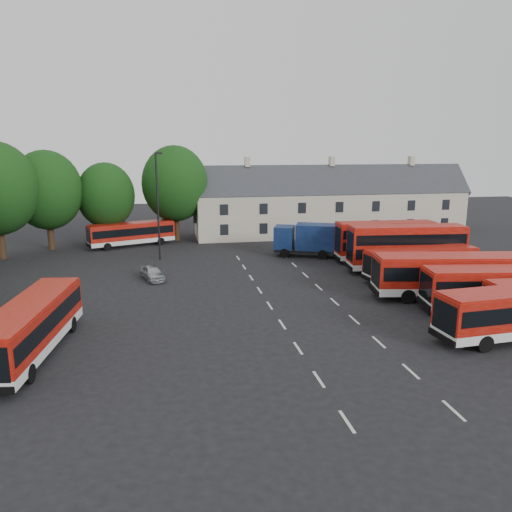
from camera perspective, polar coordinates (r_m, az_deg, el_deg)
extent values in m
plane|color=black|center=(35.00, 2.25, -6.69)|extent=(140.00, 140.00, 0.00)
cube|color=beige|center=(22.77, 10.35, -18.11)|extent=(0.15, 1.80, 0.01)
cube|color=beige|center=(26.08, 7.19, -13.80)|extent=(0.15, 1.80, 0.01)
cube|color=beige|center=(29.57, 4.83, -10.45)|extent=(0.15, 1.80, 0.01)
cube|color=beige|center=(33.16, 3.01, -7.80)|extent=(0.15, 1.80, 0.01)
cube|color=beige|center=(36.85, 1.57, -5.67)|extent=(0.15, 1.80, 0.01)
cube|color=beige|center=(40.59, 0.40, -3.93)|extent=(0.15, 1.80, 0.01)
cube|color=beige|center=(44.37, -0.57, -2.48)|extent=(0.15, 1.80, 0.01)
cube|color=beige|center=(48.19, -1.38, -1.26)|extent=(0.15, 1.80, 0.01)
cube|color=beige|center=(52.04, -2.07, -0.22)|extent=(0.15, 1.80, 0.01)
cube|color=beige|center=(24.83, 21.66, -16.09)|extent=(0.15, 1.80, 0.01)
cube|color=beige|center=(27.90, 17.27, -12.47)|extent=(0.15, 1.80, 0.01)
cube|color=beige|center=(31.18, 13.86, -9.53)|extent=(0.15, 1.80, 0.01)
cube|color=beige|center=(34.61, 11.16, -7.14)|extent=(0.15, 1.80, 0.01)
cube|color=beige|center=(38.15, 8.97, -5.18)|extent=(0.15, 1.80, 0.01)
cube|color=beige|center=(41.78, 7.17, -3.55)|extent=(0.15, 1.80, 0.01)
cube|color=beige|center=(45.46, 5.66, -2.18)|extent=(0.15, 1.80, 0.01)
cube|color=beige|center=(49.20, 4.38, -1.01)|extent=(0.15, 1.80, 0.01)
cube|color=beige|center=(52.98, 3.29, -0.01)|extent=(0.15, 1.80, 0.01)
cylinder|color=black|center=(57.50, -27.13, 1.83)|extent=(0.70, 0.70, 4.38)
cylinder|color=black|center=(60.35, -22.42, 2.55)|extent=(0.70, 0.70, 4.02)
ellipsoid|color=#13380F|center=(59.79, -22.80, 6.96)|extent=(7.59, 7.59, 8.73)
cylinder|color=black|center=(61.38, -16.54, 2.89)|extent=(0.70, 0.70, 3.50)
ellipsoid|color=#13380F|center=(60.86, -16.78, 6.66)|extent=(6.60, 6.60, 7.59)
cylinder|color=black|center=(61.96, -9.09, 3.67)|extent=(0.70, 0.70, 4.20)
ellipsoid|color=#13380F|center=(61.40, -9.25, 8.17)|extent=(7.92, 7.92, 9.11)
cube|color=beige|center=(66.35, 8.46, 4.85)|extent=(35.00, 7.00, 5.50)
cube|color=#2D3035|center=(66.04, 8.54, 7.21)|extent=(35.70, 7.13, 7.13)
cube|color=beige|center=(63.10, -1.01, 10.71)|extent=(0.60, 0.90, 1.20)
cube|color=beige|center=(65.79, 8.65, 10.65)|extent=(0.60, 0.90, 1.20)
cube|color=beige|center=(70.13, 17.33, 10.34)|extent=(0.60, 0.90, 1.20)
cylinder|color=black|center=(31.60, 24.70, -9.09)|extent=(1.03, 0.36, 1.01)
cube|color=silver|center=(39.38, 26.34, -4.62)|extent=(11.44, 4.09, 0.56)
cube|color=#9E1509|center=(39.05, 26.52, -2.83)|extent=(11.44, 4.09, 1.99)
cube|color=black|center=(39.04, 26.53, -2.76)|extent=(11.01, 4.09, 0.97)
cube|color=#9E1509|center=(38.81, 26.67, -1.34)|extent=(11.21, 3.96, 0.12)
cylinder|color=black|center=(36.89, 22.23, -5.79)|extent=(1.05, 0.43, 1.02)
cube|color=silver|center=(41.16, 21.60, -3.38)|extent=(12.35, 4.66, 0.60)
cube|color=#9E1509|center=(40.82, 21.75, -1.53)|extent=(12.35, 4.66, 2.14)
cube|color=black|center=(40.81, 21.76, -1.46)|extent=(11.89, 4.64, 1.04)
cube|color=#9E1509|center=(40.58, 21.88, 0.01)|extent=(12.10, 4.51, 0.13)
cylinder|color=black|center=(38.78, 16.97, -4.45)|extent=(1.13, 0.48, 1.10)
cylinder|color=black|center=(43.93, 25.61, -3.18)|extent=(1.13, 0.48, 1.10)
cube|color=silver|center=(45.52, 18.25, -1.83)|extent=(10.31, 3.52, 0.51)
cube|color=#9E1509|center=(45.26, 18.35, -0.42)|extent=(10.31, 3.52, 1.79)
cube|color=black|center=(45.25, 18.35, -0.36)|extent=(9.91, 3.52, 0.87)
cube|color=#9E1509|center=(45.06, 18.43, 0.75)|extent=(10.10, 3.40, 0.11)
cylinder|color=black|center=(42.97, 15.51, -2.84)|extent=(0.94, 0.37, 0.92)
cylinder|color=black|center=(48.29, 20.64, -1.51)|extent=(0.94, 0.37, 0.92)
cube|color=silver|center=(48.23, 16.69, -0.88)|extent=(10.81, 3.34, 0.53)
cube|color=#9E1509|center=(47.84, 16.83, 1.31)|extent=(10.81, 3.34, 3.24)
cube|color=black|center=(47.96, 16.78, 0.58)|extent=(10.39, 3.36, 0.92)
cube|color=#9E1509|center=(47.56, 16.96, 3.28)|extent=(10.59, 3.23, 0.12)
cylinder|color=black|center=(46.12, 13.24, -1.63)|extent=(0.99, 0.35, 0.97)
cylinder|color=black|center=(50.61, 19.79, -0.79)|extent=(0.99, 0.35, 0.97)
cube|color=black|center=(47.73, 16.88, 2.05)|extent=(10.39, 3.36, 0.92)
cube|color=silver|center=(51.93, 14.50, 0.13)|extent=(10.00, 2.75, 0.49)
cube|color=#9E1509|center=(51.59, 14.61, 2.03)|extent=(10.00, 2.75, 3.01)
cube|color=black|center=(51.70, 14.57, 1.40)|extent=(9.61, 2.78, 0.85)
cube|color=#9E1509|center=(51.34, 14.70, 3.73)|extent=(9.80, 2.65, 0.11)
cylinder|color=black|center=(49.96, 11.54, -0.50)|extent=(0.91, 0.30, 0.90)
cylinder|color=black|center=(54.14, 17.20, 0.20)|extent=(0.91, 0.30, 0.90)
cube|color=black|center=(51.49, 14.64, 2.67)|extent=(9.61, 2.78, 0.85)
cube|color=silver|center=(30.97, -24.16, -8.96)|extent=(3.79, 11.08, 0.54)
cube|color=#9E1509|center=(30.56, -24.37, -6.80)|extent=(3.79, 11.08, 1.92)
cube|color=black|center=(30.54, -24.38, -6.71)|extent=(3.80, 10.65, 0.94)
cube|color=#9E1509|center=(30.26, -24.55, -4.99)|extent=(3.67, 10.85, 0.12)
cylinder|color=black|center=(27.69, -24.46, -12.15)|extent=(0.40, 1.01, 0.99)
cylinder|color=black|center=(34.48, -23.85, -7.24)|extent=(0.40, 1.01, 0.99)
cube|color=silver|center=(59.72, -13.99, 1.75)|extent=(9.92, 5.57, 0.49)
cube|color=#9E1509|center=(59.53, -14.05, 2.80)|extent=(9.92, 5.57, 1.73)
cube|color=black|center=(59.52, -14.05, 2.84)|extent=(9.58, 5.48, 0.84)
cube|color=#9E1509|center=(59.38, -14.10, 3.66)|extent=(9.71, 5.42, 0.11)
cylinder|color=black|center=(57.98, -16.62, 1.03)|extent=(0.92, 0.55, 0.89)
cylinder|color=black|center=(61.67, -11.50, 1.97)|extent=(0.92, 0.55, 0.89)
cube|color=black|center=(52.93, 6.41, 0.63)|extent=(8.12, 4.80, 0.30)
cube|color=#0D1F4D|center=(52.96, 3.25, 2.16)|extent=(2.73, 3.01, 2.37)
cube|color=black|center=(53.03, 2.25, 2.58)|extent=(0.85, 1.99, 1.18)
cube|color=#0D1F4D|center=(52.57, 7.69, 2.15)|extent=(6.13, 4.33, 2.66)
cylinder|color=black|center=(52.15, 3.29, 0.34)|extent=(1.02, 0.61, 0.99)
cylinder|color=black|center=(53.92, 9.68, 0.58)|extent=(1.02, 0.61, 0.99)
imported|color=#B5B7BE|center=(44.52, -11.78, -1.89)|extent=(2.47, 3.90, 1.24)
cylinder|color=black|center=(51.39, -11.16, 5.45)|extent=(0.19, 0.19, 10.74)
cube|color=black|center=(51.02, -11.05, 11.46)|extent=(0.65, 0.27, 0.19)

